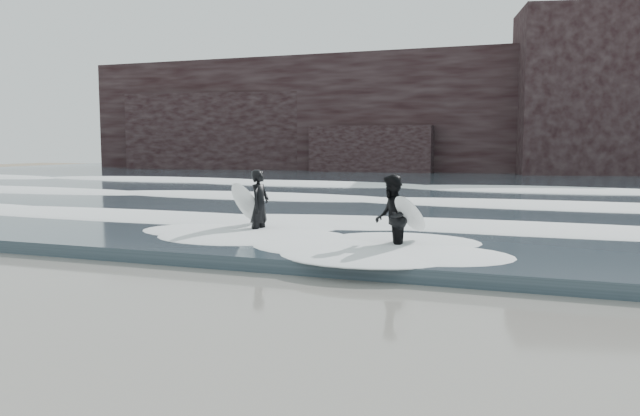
{
  "coord_description": "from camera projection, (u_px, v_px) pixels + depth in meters",
  "views": [
    {
      "loc": [
        5.33,
        -7.86,
        2.51
      ],
      "look_at": [
        0.3,
        6.03,
        1.0
      ],
      "focal_mm": 35.0,
      "sensor_mm": 36.0,
      "label": 1
    }
  ],
  "objects": [
    {
      "name": "surfer_left",
      "position": [
        257.0,
        205.0,
        16.15
      ],
      "size": [
        1.09,
        1.96,
        1.87
      ],
      "color": "black",
      "rests_on": "ground"
    },
    {
      "name": "headland",
      "position": [
        480.0,
        114.0,
        51.93
      ],
      "size": [
        70.0,
        9.0,
        10.0
      ],
      "primitive_type": "cube",
      "color": "black",
      "rests_on": "ground"
    },
    {
      "name": "sea",
      "position": [
        449.0,
        185.0,
        36.52
      ],
      "size": [
        90.0,
        52.0,
        0.3
      ],
      "primitive_type": "cube",
      "color": "#2E3C45",
      "rests_on": "ground"
    },
    {
      "name": "surfer_right",
      "position": [
        393.0,
        217.0,
        13.58
      ],
      "size": [
        1.19,
        1.74,
        1.86
      ],
      "color": "black",
      "rests_on": "ground"
    },
    {
      "name": "foam_mid",
      "position": [
        400.0,
        198.0,
        24.34
      ],
      "size": [
        60.0,
        4.0,
        0.24
      ],
      "primitive_type": "ellipsoid",
      "color": "white",
      "rests_on": "sea"
    },
    {
      "name": "foam_near",
      "position": [
        346.0,
        219.0,
        17.79
      ],
      "size": [
        60.0,
        3.2,
        0.2
      ],
      "primitive_type": "ellipsoid",
      "color": "white",
      "rests_on": "sea"
    },
    {
      "name": "foam_far",
      "position": [
        438.0,
        184.0,
        32.75
      ],
      "size": [
        60.0,
        4.8,
        0.3
      ],
      "primitive_type": "ellipsoid",
      "color": "white",
      "rests_on": "sea"
    },
    {
      "name": "ground",
      "position": [
        166.0,
        311.0,
        9.41
      ],
      "size": [
        120.0,
        120.0,
        0.0
      ],
      "primitive_type": "plane",
      "color": "#866F50",
      "rests_on": "ground"
    }
  ]
}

